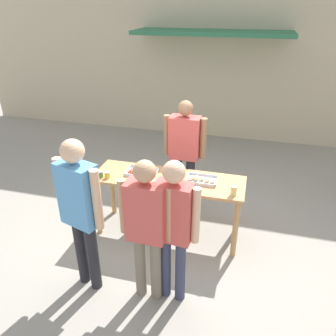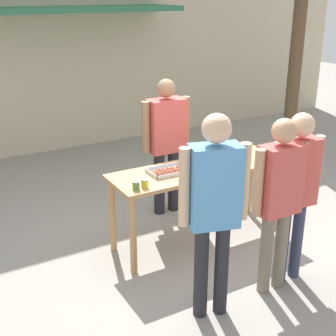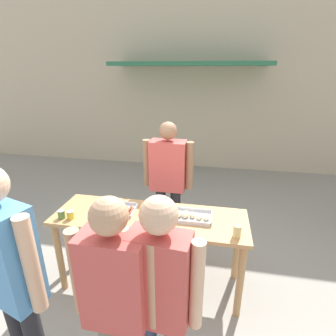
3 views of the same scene
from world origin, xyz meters
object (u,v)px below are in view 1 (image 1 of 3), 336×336
object	(u,v)px
beer_cup	(234,191)
person_server_behind_table	(185,146)
person_customer_with_cup	(174,222)
person_customer_holding_hotdog	(80,205)
condiment_jar_ketchup	(107,175)
food_tray_sausages	(142,173)
person_customer_waiting_in_line	(146,222)
condiment_jar_mustard	(100,174)
food_tray_buns	(201,179)

from	to	relation	value
beer_cup	person_server_behind_table	size ratio (longest dim) A/B	0.07
person_server_behind_table	person_customer_with_cup	distance (m)	1.92
beer_cup	person_customer_holding_hotdog	size ratio (longest dim) A/B	0.06
beer_cup	person_server_behind_table	bearing A→B (deg)	129.08
condiment_jar_ketchup	person_customer_with_cup	world-z (taller)	person_customer_with_cup
food_tray_sausages	person_customer_holding_hotdog	world-z (taller)	person_customer_holding_hotdog
condiment_jar_ketchup	person_customer_waiting_in_line	size ratio (longest dim) A/B	0.05
food_tray_sausages	person_customer_with_cup	distance (m)	1.34
food_tray_sausages	person_customer_waiting_in_line	world-z (taller)	person_customer_waiting_in_line
condiment_jar_mustard	beer_cup	bearing A→B (deg)	0.07
condiment_jar_mustard	condiment_jar_ketchup	bearing A→B (deg)	3.13
person_server_behind_table	person_customer_waiting_in_line	distance (m)	1.95
condiment_jar_mustard	person_customer_with_cup	distance (m)	1.50
condiment_jar_mustard	condiment_jar_ketchup	size ratio (longest dim) A/B	1.00
food_tray_buns	person_server_behind_table	bearing A→B (deg)	116.56
person_customer_with_cup	person_customer_waiting_in_line	bearing A→B (deg)	17.71
food_tray_buns	person_customer_holding_hotdog	bearing A→B (deg)	-131.77
food_tray_sausages	food_tray_buns	bearing A→B (deg)	-0.08
food_tray_sausages	condiment_jar_mustard	size ratio (longest dim) A/B	4.69
food_tray_sausages	person_customer_waiting_in_line	bearing A→B (deg)	-68.79
condiment_jar_ketchup	person_server_behind_table	distance (m)	1.30
person_customer_with_cup	condiment_jar_ketchup	bearing A→B (deg)	-32.61
condiment_jar_mustard	person_customer_holding_hotdog	xyz separation A→B (m)	(0.24, -0.95, 0.17)
beer_cup	person_server_behind_table	xyz separation A→B (m)	(-0.82, 1.01, 0.07)
person_server_behind_table	person_customer_holding_hotdog	xyz separation A→B (m)	(-0.67, -1.96, 0.08)
food_tray_sausages	person_server_behind_table	world-z (taller)	person_server_behind_table
beer_cup	person_customer_holding_hotdog	xyz separation A→B (m)	(-1.50, -0.95, 0.15)
food_tray_sausages	food_tray_buns	world-z (taller)	food_tray_buns
condiment_jar_ketchup	beer_cup	world-z (taller)	beer_cup
food_tray_buns	person_customer_holding_hotdog	world-z (taller)	person_customer_holding_hotdog
food_tray_buns	condiment_jar_ketchup	xyz separation A→B (m)	(-1.20, -0.23, 0.02)
condiment_jar_mustard	person_customer_waiting_in_line	distance (m)	1.34
person_server_behind_table	food_tray_buns	bearing A→B (deg)	-62.96
person_customer_holding_hotdog	person_customer_waiting_in_line	size ratio (longest dim) A/B	1.08
beer_cup	person_customer_holding_hotdog	bearing A→B (deg)	-147.59
person_customer_holding_hotdog	person_customer_waiting_in_line	world-z (taller)	person_customer_holding_hotdog
beer_cup	person_customer_waiting_in_line	world-z (taller)	person_customer_waiting_in_line
person_customer_with_cup	person_customer_waiting_in_line	xyz separation A→B (m)	(-0.26, -0.06, -0.01)
food_tray_sausages	condiment_jar_mustard	distance (m)	0.55
food_tray_buns	condiment_jar_ketchup	size ratio (longest dim) A/B	4.42
food_tray_buns	person_customer_holding_hotdog	size ratio (longest dim) A/B	0.21
condiment_jar_mustard	person_customer_with_cup	bearing A→B (deg)	-35.88
condiment_jar_ketchup	person_server_behind_table	bearing A→B (deg)	51.10
condiment_jar_ketchup	food_tray_buns	bearing A→B (deg)	11.03
condiment_jar_mustard	person_server_behind_table	world-z (taller)	person_server_behind_table
food_tray_buns	food_tray_sausages	bearing A→B (deg)	179.92
condiment_jar_mustard	beer_cup	world-z (taller)	beer_cup
person_customer_with_cup	beer_cup	bearing A→B (deg)	-114.85
condiment_jar_ketchup	person_customer_holding_hotdog	world-z (taller)	person_customer_holding_hotdog
person_customer_holding_hotdog	condiment_jar_ketchup	bearing A→B (deg)	-64.88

